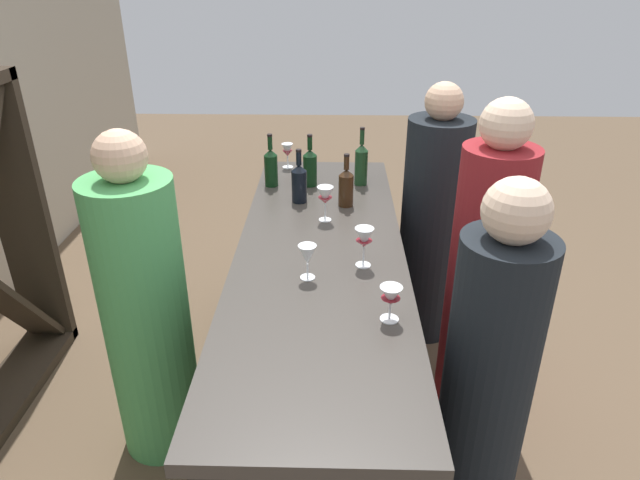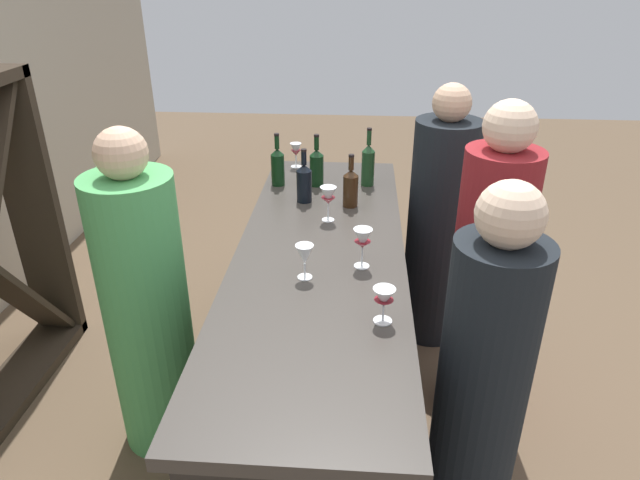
{
  "view_description": "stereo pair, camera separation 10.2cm",
  "coord_description": "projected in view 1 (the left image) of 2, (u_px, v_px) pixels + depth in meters",
  "views": [
    {
      "loc": [
        -2.18,
        -0.06,
        2.1
      ],
      "look_at": [
        0.0,
        0.0,
        0.99
      ],
      "focal_mm": 31.77,
      "sensor_mm": 36.0,
      "label": 1
    },
    {
      "loc": [
        -2.18,
        -0.16,
        2.1
      ],
      "look_at": [
        0.0,
        0.0,
        0.99
      ],
      "focal_mm": 31.77,
      "sensor_mm": 36.0,
      "label": 2
    }
  ],
  "objects": [
    {
      "name": "wine_glass_near_right",
      "position": [
        325.0,
        197.0,
        2.69
      ],
      "size": [
        0.08,
        0.08,
        0.17
      ],
      "color": "white",
      "rests_on": "bar_counter"
    },
    {
      "name": "wine_glass_near_left",
      "position": [
        391.0,
        297.0,
        1.96
      ],
      "size": [
        0.08,
        0.08,
        0.13
      ],
      "color": "white",
      "rests_on": "bar_counter"
    },
    {
      "name": "person_left_guest",
      "position": [
        432.0,
        227.0,
        3.25
      ],
      "size": [
        0.41,
        0.41,
        1.52
      ],
      "rotation": [
        0.0,
        0.0,
        1.42
      ],
      "color": "black",
      "rests_on": "ground"
    },
    {
      "name": "bar_counter",
      "position": [
        320.0,
        337.0,
        2.68
      ],
      "size": [
        2.35,
        0.74,
        0.94
      ],
      "color": "#2A2723",
      "rests_on": "ground"
    },
    {
      "name": "wine_bottle_leftmost_amber_brown",
      "position": [
        346.0,
        186.0,
        2.87
      ],
      "size": [
        0.08,
        0.08,
        0.27
      ],
      "color": "#331E0F",
      "rests_on": "bar_counter"
    },
    {
      "name": "wine_bottle_rightmost_olive_green",
      "position": [
        361.0,
        163.0,
        3.13
      ],
      "size": [
        0.07,
        0.07,
        0.32
      ],
      "color": "#193D1E",
      "rests_on": "bar_counter"
    },
    {
      "name": "wine_bottle_second_left_near_black",
      "position": [
        299.0,
        182.0,
        2.91
      ],
      "size": [
        0.08,
        0.08,
        0.28
      ],
      "color": "black",
      "rests_on": "bar_counter"
    },
    {
      "name": "wine_glass_far_left",
      "position": [
        307.0,
        256.0,
        2.21
      ],
      "size": [
        0.07,
        0.07,
        0.15
      ],
      "color": "white",
      "rests_on": "bar_counter"
    },
    {
      "name": "person_server_behind",
      "position": [
        146.0,
        317.0,
        2.44
      ],
      "size": [
        0.45,
        0.45,
        1.53
      ],
      "rotation": [
        0.0,
        0.0,
        -1.3
      ],
      "color": "#4CA559",
      "rests_on": "ground"
    },
    {
      "name": "person_right_guest",
      "position": [
        483.0,
        278.0,
        2.66
      ],
      "size": [
        0.39,
        0.39,
        1.58
      ],
      "rotation": [
        0.0,
        0.0,
        1.76
      ],
      "color": "maroon",
      "rests_on": "ground"
    },
    {
      "name": "wine_glass_far_center",
      "position": [
        287.0,
        151.0,
        3.38
      ],
      "size": [
        0.07,
        0.07,
        0.15
      ],
      "color": "white",
      "rests_on": "bar_counter"
    },
    {
      "name": "wine_bottle_second_right_dark_green",
      "position": [
        310.0,
        167.0,
        3.11
      ],
      "size": [
        0.08,
        0.08,
        0.29
      ],
      "color": "black",
      "rests_on": "bar_counter"
    },
    {
      "name": "wine_glass_near_center",
      "position": [
        364.0,
        240.0,
        2.3
      ],
      "size": [
        0.08,
        0.08,
        0.17
      ],
      "color": "white",
      "rests_on": "bar_counter"
    },
    {
      "name": "ground_plane",
      "position": [
        320.0,
        413.0,
        2.9
      ],
      "size": [
        12.0,
        12.0,
        0.0
      ],
      "primitive_type": "plane",
      "color": "brown"
    },
    {
      "name": "wine_bottle_center_dark_green",
      "position": [
        271.0,
        166.0,
        3.11
      ],
      "size": [
        0.07,
        0.07,
        0.29
      ],
      "color": "black",
      "rests_on": "bar_counter"
    },
    {
      "name": "person_center_guest",
      "position": [
        487.0,
        383.0,
        2.07
      ],
      "size": [
        0.39,
        0.39,
        1.49
      ],
      "rotation": [
        0.0,
        0.0,
        1.78
      ],
      "color": "black",
      "rests_on": "ground"
    }
  ]
}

